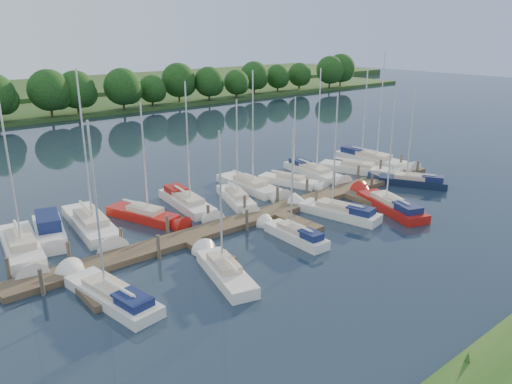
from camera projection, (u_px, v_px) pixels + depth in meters
ground at (351, 247)px, 33.51m from camera, size 260.00×260.00×0.00m
dock at (278, 214)px, 38.77m from camera, size 40.00×6.00×0.40m
mooring_pilings at (269, 206)px, 39.47m from camera, size 38.24×2.84×2.00m
far_shore at (21, 109)px, 88.09m from camera, size 180.00×30.00×0.60m
treeline at (43, 96)px, 77.56m from camera, size 147.93×9.57×8.15m
sailboat_n_0 at (22, 250)px, 32.34m from camera, size 3.03×8.67×11.09m
motorboat at (50, 232)px, 35.00m from camera, size 3.11×6.64×2.00m
sailboat_n_2 at (92, 227)px, 36.07m from camera, size 3.13×9.45×11.95m
sailboat_n_3 at (146, 217)px, 38.05m from camera, size 3.62×7.23×9.37m
sailboat_n_4 at (188, 204)px, 40.69m from camera, size 2.80×8.40×10.58m
sailboat_n_5 at (237, 200)px, 41.87m from camera, size 3.53×6.99×9.01m
sailboat_n_6 at (251, 187)px, 45.16m from camera, size 2.28×8.69×11.00m
sailboat_n_7 at (291, 182)px, 46.62m from camera, size 3.30×6.65×8.53m
sailboat_n_8 at (314, 172)px, 49.62m from camera, size 3.09×8.68×10.79m
sailboat_n_9 at (359, 170)px, 50.65m from camera, size 4.40×8.20×10.53m
sailboat_n_10 at (373, 161)px, 53.86m from camera, size 2.61×9.65×12.25m
sailboat_s_0 at (109, 294)px, 26.93m from camera, size 2.87×8.07×10.05m
sailboat_s_1 at (224, 272)px, 29.45m from camera, size 3.12×7.05×9.09m
sailboat_s_2 at (294, 235)px, 34.57m from camera, size 1.66×6.18×8.05m
sailboat_s_3 at (337, 212)px, 38.87m from camera, size 3.14×7.67×9.75m
sailboat_s_4 at (389, 205)px, 40.33m from camera, size 4.26×8.44×10.73m
sailboat_s_5 at (411, 182)px, 46.52m from camera, size 4.55×6.96×9.29m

